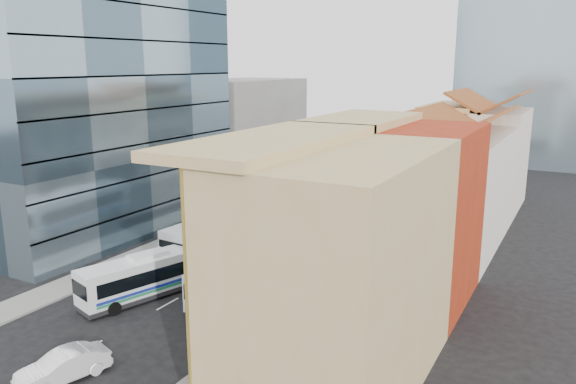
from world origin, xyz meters
The scene contains 14 objects.
ground centered at (0.00, 0.00, 0.00)m, with size 200.00×200.00×0.00m, color black.
sidewalk_right centered at (8.50, 22.00, 0.07)m, with size 3.00×90.00×0.15m, color slate.
sidewalk_left centered at (-8.50, 22.00, 0.07)m, with size 3.00×90.00×0.15m, color slate.
shophouse_tan centered at (14.00, 5.00, 6.00)m, with size 8.00×14.00×12.00m, color tan.
shophouse_red centered at (14.00, 17.00, 6.00)m, with size 8.00×10.00×12.00m, color #982911.
shophouse_cream_near centered at (14.00, 26.50, 5.00)m, with size 8.00×9.00×10.00m, color beige.
shophouse_cream_mid centered at (14.00, 35.50, 5.00)m, with size 8.00×9.00×10.00m, color beige.
shophouse_cream_far centered at (14.00, 46.00, 5.50)m, with size 8.00×12.00×11.00m, color beige.
office_tower centered at (-17.00, 19.00, 15.00)m, with size 12.00×26.00×30.00m, color #405766.
office_block_far centered at (-16.00, 42.00, 7.00)m, with size 10.00×18.00×14.00m, color gray.
bus_left_near centered at (-2.00, 8.48, 1.61)m, with size 2.36×10.06×3.23m, color white, non-canonical shape.
bus_left_far centered at (-2.00, 17.85, 2.03)m, with size 2.96×12.65×4.06m, color silver, non-canonical shape.
bus_right centered at (2.61, 11.86, 1.67)m, with size 2.43×10.39×3.33m, color white, non-canonical shape.
sedan_right centered at (1.50, -1.90, 0.78)m, with size 1.64×4.70×1.55m, color white.
Camera 1 is at (24.23, -19.38, 16.08)m, focal length 35.00 mm.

